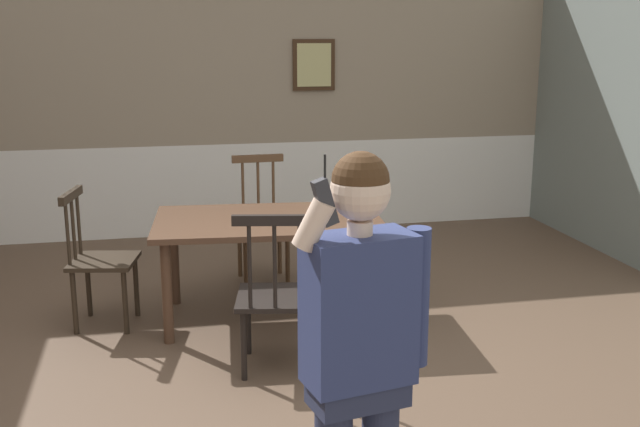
{
  "coord_description": "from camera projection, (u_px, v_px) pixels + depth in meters",
  "views": [
    {
      "loc": [
        -0.73,
        -3.99,
        2.02
      ],
      "look_at": [
        -0.02,
        -0.69,
        1.21
      ],
      "focal_mm": 43.2,
      "sensor_mm": 36.0,
      "label": 1
    }
  ],
  "objects": [
    {
      "name": "chair_at_table_head",
      "position": [
        276.0,
        294.0,
        4.6
      ],
      "size": [
        0.56,
        0.56,
        1.01
      ],
      "rotation": [
        0.0,
        0.0,
        -0.19
      ],
      "color": "black",
      "rests_on": "ground_plane"
    },
    {
      "name": "ground_plane",
      "position": [
        298.0,
        391.0,
        4.41
      ],
      "size": [
        8.12,
        8.12,
        0.0
      ],
      "primitive_type": "plane",
      "color": "brown"
    },
    {
      "name": "chair_near_window",
      "position": [
        98.0,
        259.0,
        5.3
      ],
      "size": [
        0.5,
        0.5,
        0.96
      ],
      "rotation": [
        0.0,
        0.0,
        4.52
      ],
      "color": "#2D2319",
      "rests_on": "ground_plane"
    },
    {
      "name": "chair_by_doorway",
      "position": [
        262.0,
        223.0,
        6.28
      ],
      "size": [
        0.44,
        0.44,
        1.02
      ],
      "rotation": [
        0.0,
        0.0,
        3.17
      ],
      "color": "#513823",
      "rests_on": "ground_plane"
    },
    {
      "name": "room_back_partition",
      "position": [
        229.0,
        100.0,
        7.61
      ],
      "size": [
        6.7,
        0.17,
        2.79
      ],
      "color": "gray",
      "rests_on": "ground_plane"
    },
    {
      "name": "dining_table",
      "position": [
        268.0,
        230.0,
        5.4
      ],
      "size": [
        1.65,
        1.1,
        0.74
      ],
      "rotation": [
        0.0,
        0.0,
        -0.09
      ],
      "color": "#4C3323",
      "rests_on": "ground_plane"
    },
    {
      "name": "person_figure",
      "position": [
        360.0,
        344.0,
        2.76
      ],
      "size": [
        0.53,
        0.28,
        1.62
      ],
      "rotation": [
        0.0,
        0.0,
        3.34
      ],
      "color": "#282E49",
      "rests_on": "ground_plane"
    }
  ]
}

